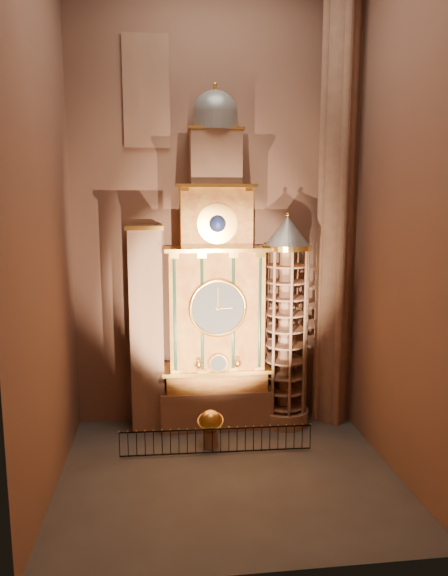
{
  "coord_description": "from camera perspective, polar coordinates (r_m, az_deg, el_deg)",
  "views": [
    {
      "loc": [
        -2.56,
        -19.89,
        11.16
      ],
      "look_at": [
        0.18,
        3.0,
        7.43
      ],
      "focal_mm": 32.0,
      "sensor_mm": 36.0,
      "label": 1
    }
  ],
  "objects": [
    {
      "name": "iron_railing",
      "position": [
        24.14,
        -0.84,
        -16.63
      ],
      "size": [
        8.63,
        0.28,
        1.18
      ],
      "color": "black",
      "rests_on": "floor"
    },
    {
      "name": "wall_left",
      "position": [
        20.38,
        -19.62,
        8.22
      ],
      "size": [
        0.0,
        22.0,
        22.0
      ],
      "primitive_type": "plane",
      "rotation": [
        1.57,
        0.0,
        1.57
      ],
      "color": "brown",
      "rests_on": "floor"
    },
    {
      "name": "stained_glass_window",
      "position": [
        26.36,
        -8.64,
        20.79
      ],
      "size": [
        2.2,
        0.14,
        5.2
      ],
      "color": "navy",
      "rests_on": "wall_back"
    },
    {
      "name": "floor",
      "position": [
        22.95,
        0.47,
        -19.89
      ],
      "size": [
        14.0,
        14.0,
        0.0
      ],
      "primitive_type": "plane",
      "color": "#383330",
      "rests_on": "ground"
    },
    {
      "name": "wall_right",
      "position": [
        22.07,
        19.05,
        8.29
      ],
      "size": [
        0.0,
        22.0,
        22.0
      ],
      "primitive_type": "plane",
      "rotation": [
        1.57,
        0.0,
        -1.57
      ],
      "color": "brown",
      "rests_on": "floor"
    },
    {
      "name": "celestial_globe",
      "position": [
        24.66,
        -1.51,
        -14.97
      ],
      "size": [
        1.38,
        1.32,
        1.78
      ],
      "color": "#8C634C",
      "rests_on": "floor"
    },
    {
      "name": "wall_back",
      "position": [
        26.02,
        -1.19,
        8.85
      ],
      "size": [
        22.0,
        0.0,
        22.0
      ],
      "primitive_type": "plane",
      "rotation": [
        1.57,
        0.0,
        0.0
      ],
      "color": "brown",
      "rests_on": "floor"
    },
    {
      "name": "portrait_tower",
      "position": [
        25.6,
        -8.54,
        -4.48
      ],
      "size": [
        1.8,
        1.6,
        10.2
      ],
      "color": "#8C634C",
      "rests_on": "floor"
    },
    {
      "name": "astronomical_clock",
      "position": [
        25.38,
        -0.93,
        -0.97
      ],
      "size": [
        5.6,
        2.41,
        16.7
      ],
      "color": "#8C634C",
      "rests_on": "floor"
    },
    {
      "name": "stair_turret",
      "position": [
        26.0,
        6.85,
        -3.96
      ],
      "size": [
        2.5,
        2.5,
        10.8
      ],
      "color": "#8C634C",
      "rests_on": "floor"
    },
    {
      "name": "gothic_pier",
      "position": [
        26.35,
        12.5,
        8.64
      ],
      "size": [
        2.04,
        2.04,
        22.0
      ],
      "color": "#8C634C",
      "rests_on": "floor"
    }
  ]
}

